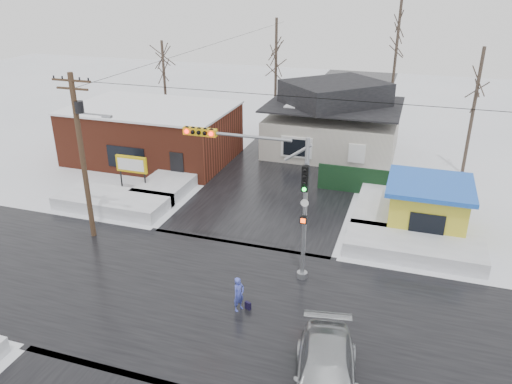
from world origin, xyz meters
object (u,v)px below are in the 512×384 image
(kiosk, at_px, (428,206))
(car, at_px, (326,377))
(marquee_sign, at_px, (132,165))
(pedestrian, at_px, (239,294))
(traffic_signal, at_px, (272,187))
(utility_pole, at_px, (82,148))

(kiosk, distance_m, car, 14.19)
(marquee_sign, bearing_deg, pedestrian, -41.73)
(traffic_signal, distance_m, marquee_sign, 13.42)
(utility_pole, relative_size, kiosk, 1.96)
(utility_pole, bearing_deg, pedestrian, -20.98)
(marquee_sign, relative_size, pedestrian, 1.61)
(marquee_sign, height_order, pedestrian, marquee_sign)
(marquee_sign, relative_size, kiosk, 0.55)
(traffic_signal, height_order, utility_pole, utility_pole)
(utility_pole, distance_m, marquee_sign, 6.87)
(utility_pole, relative_size, marquee_sign, 3.53)
(pedestrian, bearing_deg, car, -104.87)
(traffic_signal, relative_size, marquee_sign, 2.75)
(kiosk, xyz_separation_m, pedestrian, (-7.52, -10.30, -0.67))
(traffic_signal, xyz_separation_m, marquee_sign, (-11.43, 6.53, -2.62))
(kiosk, height_order, car, kiosk)
(traffic_signal, height_order, car, traffic_signal)
(utility_pole, bearing_deg, kiosk, 20.44)
(kiosk, bearing_deg, car, -102.58)
(traffic_signal, xyz_separation_m, pedestrian, (-0.45, -3.27, -3.74))
(utility_pole, height_order, kiosk, utility_pole)
(utility_pole, bearing_deg, car, -27.09)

